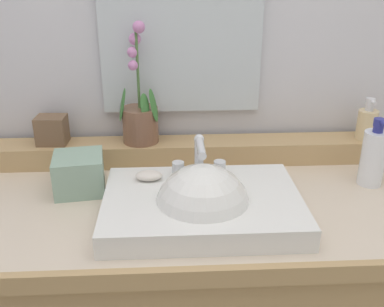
{
  "coord_description": "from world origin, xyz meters",
  "views": [
    {
      "loc": [
        -0.04,
        -1.04,
        1.47
      ],
      "look_at": [
        0.01,
        -0.03,
        1.03
      ],
      "focal_mm": 41.71,
      "sensor_mm": 36.0,
      "label": 1
    }
  ],
  "objects_px": {
    "soap_dispenser": "(367,123)",
    "lotion_bottle": "(373,157)",
    "trinket_box": "(52,130)",
    "soap_bar": "(149,175)",
    "potted_plant": "(140,116)",
    "sink_basin": "(202,209)",
    "tissue_box": "(79,173)"
  },
  "relations": [
    {
      "from": "soap_dispenser",
      "to": "lotion_bottle",
      "type": "relative_size",
      "value": 0.67
    },
    {
      "from": "trinket_box",
      "to": "lotion_bottle",
      "type": "distance_m",
      "value": 0.93
    },
    {
      "from": "soap_bar",
      "to": "potted_plant",
      "type": "relative_size",
      "value": 0.19
    },
    {
      "from": "sink_basin",
      "to": "potted_plant",
      "type": "bearing_deg",
      "value": 115.68
    },
    {
      "from": "sink_basin",
      "to": "trinket_box",
      "type": "height_order",
      "value": "sink_basin"
    },
    {
      "from": "sink_basin",
      "to": "soap_bar",
      "type": "relative_size",
      "value": 6.83
    },
    {
      "from": "soap_dispenser",
      "to": "sink_basin",
      "type": "bearing_deg",
      "value": -148.49
    },
    {
      "from": "potted_plant",
      "to": "lotion_bottle",
      "type": "height_order",
      "value": "potted_plant"
    },
    {
      "from": "sink_basin",
      "to": "lotion_bottle",
      "type": "relative_size",
      "value": 2.48
    },
    {
      "from": "sink_basin",
      "to": "soap_bar",
      "type": "bearing_deg",
      "value": 142.28
    },
    {
      "from": "trinket_box",
      "to": "lotion_bottle",
      "type": "height_order",
      "value": "lotion_bottle"
    },
    {
      "from": "potted_plant",
      "to": "lotion_bottle",
      "type": "distance_m",
      "value": 0.68
    },
    {
      "from": "soap_bar",
      "to": "lotion_bottle",
      "type": "xyz_separation_m",
      "value": [
        0.61,
        0.05,
        0.01
      ]
    },
    {
      "from": "potted_plant",
      "to": "soap_dispenser",
      "type": "bearing_deg",
      "value": -1.16
    },
    {
      "from": "trinket_box",
      "to": "tissue_box",
      "type": "height_order",
      "value": "trinket_box"
    },
    {
      "from": "potted_plant",
      "to": "trinket_box",
      "type": "bearing_deg",
      "value": -179.91
    },
    {
      "from": "trinket_box",
      "to": "tissue_box",
      "type": "xyz_separation_m",
      "value": [
        0.11,
        -0.18,
        -0.06
      ]
    },
    {
      "from": "potted_plant",
      "to": "soap_dispenser",
      "type": "relative_size",
      "value": 2.78
    },
    {
      "from": "soap_bar",
      "to": "soap_dispenser",
      "type": "height_order",
      "value": "soap_dispenser"
    },
    {
      "from": "soap_bar",
      "to": "soap_dispenser",
      "type": "distance_m",
      "value": 0.7
    },
    {
      "from": "sink_basin",
      "to": "tissue_box",
      "type": "bearing_deg",
      "value": 153.51
    },
    {
      "from": "trinket_box",
      "to": "lotion_bottle",
      "type": "relative_size",
      "value": 0.45
    },
    {
      "from": "tissue_box",
      "to": "potted_plant",
      "type": "bearing_deg",
      "value": 48.57
    },
    {
      "from": "soap_bar",
      "to": "tissue_box",
      "type": "relative_size",
      "value": 0.54
    },
    {
      "from": "soap_bar",
      "to": "trinket_box",
      "type": "relative_size",
      "value": 0.81
    },
    {
      "from": "soap_bar",
      "to": "soap_dispenser",
      "type": "relative_size",
      "value": 0.54
    },
    {
      "from": "soap_bar",
      "to": "lotion_bottle",
      "type": "bearing_deg",
      "value": 4.91
    },
    {
      "from": "sink_basin",
      "to": "lotion_bottle",
      "type": "height_order",
      "value": "lotion_bottle"
    },
    {
      "from": "soap_bar",
      "to": "potted_plant",
      "type": "xyz_separation_m",
      "value": [
        -0.03,
        0.24,
        0.08
      ]
    },
    {
      "from": "lotion_bottle",
      "to": "soap_dispenser",
      "type": "bearing_deg",
      "value": 73.98
    },
    {
      "from": "soap_bar",
      "to": "lotion_bottle",
      "type": "height_order",
      "value": "lotion_bottle"
    },
    {
      "from": "soap_bar",
      "to": "sink_basin",
      "type": "bearing_deg",
      "value": -37.72
    }
  ]
}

